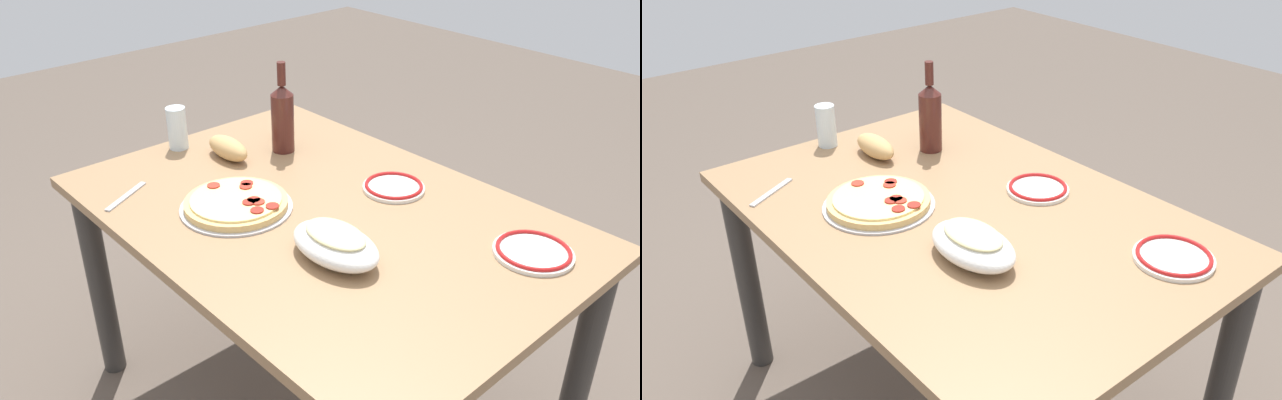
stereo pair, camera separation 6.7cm
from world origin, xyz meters
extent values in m
cube|color=#93704C|center=(0.00, 0.00, 0.70)|extent=(1.32, 0.90, 0.03)
cylinder|color=#33302D|center=(-0.60, -0.39, 0.34)|extent=(0.07, 0.07, 0.68)
cylinder|color=#33302D|center=(-0.60, 0.39, 0.34)|extent=(0.07, 0.07, 0.68)
cylinder|color=#33302D|center=(0.60, 0.39, 0.34)|extent=(0.07, 0.07, 0.68)
cylinder|color=#B7B7BC|center=(-0.15, -0.16, 0.71)|extent=(0.30, 0.30, 0.01)
cylinder|color=#DBB26B|center=(-0.15, -0.16, 0.73)|extent=(0.27, 0.27, 0.02)
cylinder|color=#EFD684|center=(-0.15, -0.16, 0.74)|extent=(0.24, 0.24, 0.01)
cylinder|color=#B22D1E|center=(-0.25, -0.16, 0.74)|extent=(0.03, 0.03, 0.00)
cylinder|color=#B22D1E|center=(-0.10, -0.13, 0.74)|extent=(0.03, 0.03, 0.00)
cylinder|color=#B22D1E|center=(-0.19, -0.10, 0.74)|extent=(0.03, 0.03, 0.00)
cylinder|color=maroon|center=(-0.05, -0.11, 0.74)|extent=(0.03, 0.03, 0.00)
cylinder|color=maroon|center=(-0.11, -0.13, 0.74)|extent=(0.03, 0.03, 0.00)
cylinder|color=maroon|center=(-0.11, -0.15, 0.74)|extent=(0.03, 0.03, 0.00)
cylinder|color=maroon|center=(-0.06, -0.16, 0.74)|extent=(0.03, 0.03, 0.00)
cylinder|color=maroon|center=(-0.20, -0.09, 0.74)|extent=(0.03, 0.03, 0.00)
ellipsoid|color=white|center=(0.19, -0.12, 0.75)|extent=(0.24, 0.15, 0.07)
ellipsoid|color=#AD2819|center=(0.19, -0.12, 0.76)|extent=(0.20, 0.12, 0.03)
ellipsoid|color=beige|center=(0.19, -0.12, 0.78)|extent=(0.17, 0.10, 0.02)
cylinder|color=#471E19|center=(-0.36, 0.17, 0.80)|extent=(0.07, 0.07, 0.18)
cone|color=#471E19|center=(-0.36, 0.17, 0.91)|extent=(0.07, 0.07, 0.03)
cylinder|color=#471E19|center=(-0.36, 0.17, 0.96)|extent=(0.03, 0.03, 0.07)
cylinder|color=silver|center=(-0.59, -0.06, 0.78)|extent=(0.06, 0.06, 0.13)
cylinder|color=white|center=(0.05, 0.23, 0.72)|extent=(0.17, 0.17, 0.01)
torus|color=red|center=(0.05, 0.23, 0.72)|extent=(0.16, 0.16, 0.01)
cylinder|color=white|center=(0.49, 0.23, 0.72)|extent=(0.19, 0.19, 0.01)
torus|color=red|center=(0.49, 0.23, 0.72)|extent=(0.17, 0.17, 0.01)
ellipsoid|color=tan|center=(-0.42, 0.01, 0.74)|extent=(0.17, 0.07, 0.07)
cylinder|color=silver|center=(-0.46, 0.23, 0.75)|extent=(0.04, 0.04, 0.07)
cylinder|color=#B7B7BC|center=(-0.46, 0.23, 0.79)|extent=(0.04, 0.04, 0.01)
cube|color=#B7B7BC|center=(-0.40, -0.34, 0.71)|extent=(0.09, 0.16, 0.00)
camera|label=1|loc=(1.11, -1.00, 1.56)|focal=36.92mm
camera|label=2|loc=(1.15, -0.95, 1.56)|focal=36.92mm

